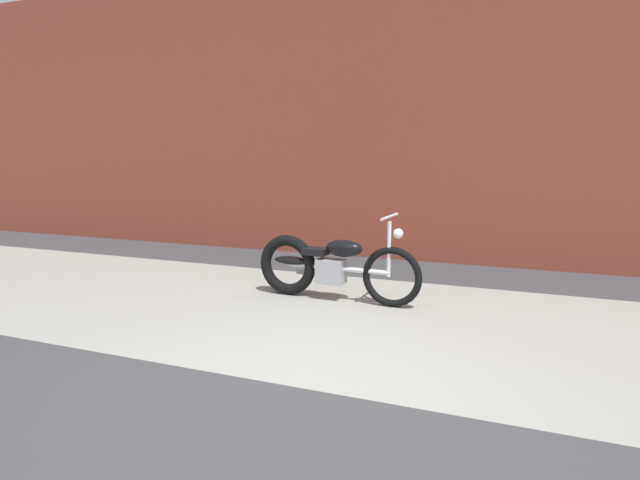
% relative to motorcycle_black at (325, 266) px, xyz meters
% --- Properties ---
extents(ground_plane, '(80.00, 80.00, 0.00)m').
position_rel_motorcycle_black_xyz_m(ground_plane, '(0.73, -2.31, -0.40)').
color(ground_plane, '#38383A').
extents(sidewalk_slab, '(36.00, 3.50, 0.01)m').
position_rel_motorcycle_black_xyz_m(sidewalk_slab, '(0.73, -0.56, -0.40)').
color(sidewalk_slab, gray).
rests_on(sidewalk_slab, ground).
extents(brick_building_wall, '(36.00, 0.50, 4.80)m').
position_rel_motorcycle_black_xyz_m(brick_building_wall, '(0.73, 2.89, 2.00)').
color(brick_building_wall, brown).
rests_on(brick_building_wall, ground).
extents(motorcycle_black, '(2.01, 0.58, 1.03)m').
position_rel_motorcycle_black_xyz_m(motorcycle_black, '(0.00, 0.00, 0.00)').
color(motorcycle_black, black).
rests_on(motorcycle_black, ground).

